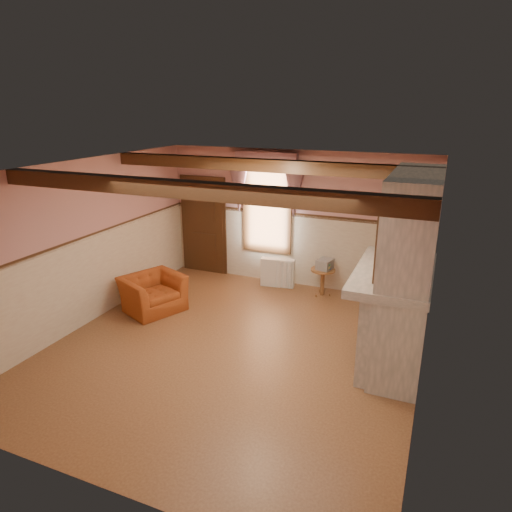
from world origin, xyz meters
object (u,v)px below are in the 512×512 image
at_px(radiator, 278,273).
at_px(mantel_clock, 401,247).
at_px(oil_lamp, 398,252).
at_px(bowl, 395,265).
at_px(armchair, 153,293).
at_px(side_table, 322,282).

xyz_separation_m(radiator, mantel_clock, (2.50, -1.30, 1.22)).
bearing_deg(oil_lamp, bowl, -90.00).
height_order(armchair, mantel_clock, mantel_clock).
distance_m(mantel_clock, oil_lamp, 0.41).
bearing_deg(armchair, radiator, -16.43).
distance_m(side_table, radiator, 0.99).
bearing_deg(bowl, side_table, 128.09).
height_order(radiator, oil_lamp, oil_lamp).
bearing_deg(radiator, mantel_clock, -35.60).
bearing_deg(radiator, bowl, -47.21).
bearing_deg(radiator, side_table, -13.83).
height_order(side_table, radiator, radiator).
bearing_deg(bowl, oil_lamp, 90.00).
distance_m(side_table, bowl, 2.72).
relative_size(bowl, mantel_clock, 1.38).
distance_m(armchair, side_table, 3.31).
bearing_deg(oil_lamp, armchair, -176.04).
distance_m(radiator, mantel_clock, 3.07).
bearing_deg(oil_lamp, radiator, 145.73).
xyz_separation_m(armchair, mantel_clock, (4.22, 0.70, 1.19)).
height_order(radiator, bowl, bowl).
distance_m(bowl, oil_lamp, 0.34).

